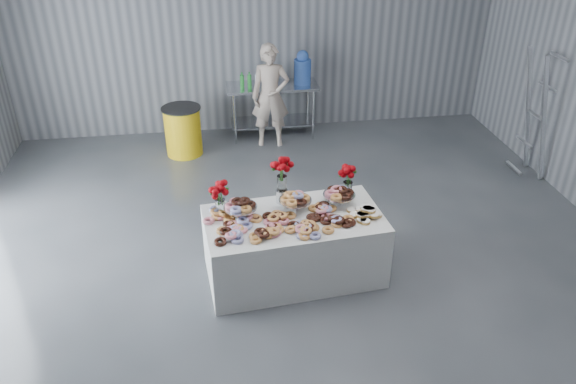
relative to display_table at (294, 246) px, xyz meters
name	(u,v)px	position (x,y,z in m)	size (l,w,h in m)	color
ground	(300,290)	(0.02, -0.30, -0.38)	(9.00, 9.00, 0.00)	#383B40
room_walls	(270,49)	(-0.25, -0.23, 2.26)	(8.04, 9.04, 4.02)	slate
display_table	(294,246)	(0.00, 0.00, 0.00)	(1.90, 1.00, 0.75)	white
prep_table	(273,101)	(0.24, 3.80, 0.24)	(1.50, 0.60, 0.90)	silver
donut_mounds	(295,217)	(0.00, -0.05, 0.42)	(1.80, 0.80, 0.09)	#D98A4F
cake_stand_left	(240,206)	(-0.56, 0.10, 0.52)	(0.36, 0.36, 0.17)	silver
cake_stand_mid	(295,199)	(0.04, 0.15, 0.52)	(0.36, 0.36, 0.17)	silver
cake_stand_right	(339,193)	(0.53, 0.20, 0.52)	(0.36, 0.36, 0.17)	silver
danish_pile	(365,212)	(0.76, -0.08, 0.43)	(0.48, 0.48, 0.11)	white
bouquet_left	(219,190)	(-0.77, 0.18, 0.67)	(0.26, 0.26, 0.42)	white
bouquet_right	(348,173)	(0.67, 0.36, 0.67)	(0.26, 0.26, 0.42)	white
bouquet_center	(282,172)	(-0.08, 0.34, 0.75)	(0.26, 0.26, 0.57)	silver
water_jug	(302,69)	(0.74, 3.80, 0.77)	(0.28, 0.28, 0.55)	#4375E4
drink_bottles	(253,80)	(-0.08, 3.70, 0.66)	(0.54, 0.08, 0.27)	#268C33
person	(271,96)	(0.17, 3.48, 0.46)	(0.61, 0.40, 1.66)	#CC8C93
trash_barrel	(183,131)	(-1.25, 3.31, 0.02)	(0.61, 0.61, 0.78)	yellow
stepladder	(536,115)	(3.77, 1.86, 0.57)	(0.24, 0.48, 1.89)	silver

